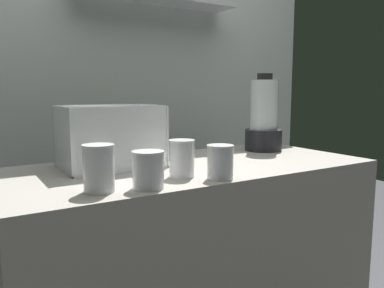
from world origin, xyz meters
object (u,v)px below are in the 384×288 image
object	(u,v)px
carrot_display_bin	(112,148)
juice_cup_carrot_middle	(182,161)
juice_cup_pomegranate_far_left	(99,171)
juice_cup_pomegranate_right	(220,163)
blender_pitcher	(264,120)
juice_cup_mango_left	(148,172)

from	to	relation	value
carrot_display_bin	juice_cup_carrot_middle	world-z (taller)	carrot_display_bin
juice_cup_pomegranate_far_left	juice_cup_pomegranate_right	xyz separation A→B (m)	(0.38, -0.05, -0.01)
blender_pitcher	carrot_display_bin	bearing A→B (deg)	-179.34
blender_pitcher	juice_cup_carrot_middle	distance (m)	0.69
juice_cup_mango_left	carrot_display_bin	bearing A→B (deg)	86.03
juice_cup_carrot_middle	juice_cup_pomegranate_right	xyz separation A→B (m)	(0.09, -0.09, -0.00)
carrot_display_bin	juice_cup_mango_left	bearing A→B (deg)	-93.97
juice_cup_pomegranate_right	juice_cup_carrot_middle	bearing A→B (deg)	134.13
juice_cup_pomegranate_far_left	juice_cup_pomegranate_right	world-z (taller)	juice_cup_pomegranate_far_left
juice_cup_carrot_middle	juice_cup_pomegranate_right	world-z (taller)	juice_cup_carrot_middle
juice_cup_mango_left	juice_cup_carrot_middle	bearing A→B (deg)	27.29
blender_pitcher	juice_cup_mango_left	distance (m)	0.87
juice_cup_carrot_middle	juice_cup_pomegranate_right	distance (m)	0.13
blender_pitcher	juice_cup_mango_left	size ratio (longest dim) A/B	3.31
blender_pitcher	juice_cup_mango_left	xyz separation A→B (m)	(-0.78, -0.38, -0.10)
juice_cup_mango_left	juice_cup_pomegranate_right	size ratio (longest dim) A/B	1.00
juice_cup_pomegranate_right	blender_pitcher	bearing A→B (deg)	36.06
blender_pitcher	juice_cup_carrot_middle	xyz separation A→B (m)	(-0.62, -0.29, -0.09)
juice_cup_mango_left	juice_cup_pomegranate_right	world-z (taller)	same
carrot_display_bin	juice_cup_pomegranate_far_left	bearing A→B (deg)	-115.69
blender_pitcher	juice_cup_carrot_middle	size ratio (longest dim) A/B	2.96
juice_cup_carrot_middle	juice_cup_pomegranate_far_left	bearing A→B (deg)	-171.12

